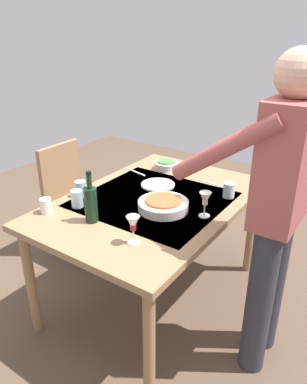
{
  "coord_description": "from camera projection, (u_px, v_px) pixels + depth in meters",
  "views": [
    {
      "loc": [
        1.72,
        1.17,
        1.76
      ],
      "look_at": [
        0.0,
        0.0,
        0.81
      ],
      "focal_mm": 34.29,
      "sensor_mm": 36.0,
      "label": 1
    }
  ],
  "objects": [
    {
      "name": "wine_glass_left",
      "position": [
        133.0,
        225.0,
        1.8
      ],
      "size": [
        0.07,
        0.07,
        0.15
      ],
      "color": "white",
      "rests_on": "dining_table"
    },
    {
      "name": "side_bowl_salad",
      "position": [
        166.0,
        165.0,
        2.78
      ],
      "size": [
        0.18,
        0.18,
        0.07
      ],
      "color": "silver",
      "rests_on": "dining_table"
    },
    {
      "name": "wine_bottle",
      "position": [
        91.0,
        203.0,
        2.0
      ],
      "size": [
        0.07,
        0.07,
        0.3
      ],
      "color": "black",
      "rests_on": "dining_table"
    },
    {
      "name": "wine_glass_right",
      "position": [
        205.0,
        200.0,
        2.06
      ],
      "size": [
        0.07,
        0.07,
        0.15
      ],
      "color": "white",
      "rests_on": "dining_table"
    },
    {
      "name": "water_cup_far_left",
      "position": [
        46.0,
        206.0,
        2.12
      ],
      "size": [
        0.07,
        0.07,
        0.09
      ],
      "primitive_type": "cylinder",
      "color": "silver",
      "rests_on": "dining_table"
    },
    {
      "name": "dining_table",
      "position": [
        154.0,
        210.0,
        2.34
      ],
      "size": [
        1.48,
        1.01,
        0.76
      ],
      "color": "#93704C",
      "rests_on": "ground_plane"
    },
    {
      "name": "ground_plane",
      "position": [
        154.0,
        295.0,
        2.62
      ],
      "size": [
        6.0,
        6.0,
        0.0
      ],
      "primitive_type": "plane",
      "color": "brown"
    },
    {
      "name": "water_cup_near_left",
      "position": [
        229.0,
        190.0,
        2.32
      ],
      "size": [
        0.07,
        0.07,
        0.1
      ],
      "primitive_type": "cylinder",
      "color": "silver",
      "rests_on": "dining_table"
    },
    {
      "name": "chair_near",
      "position": [
        71.0,
        193.0,
        2.95
      ],
      "size": [
        0.4,
        0.4,
        0.91
      ],
      "color": "brown",
      "rests_on": "ground_plane"
    },
    {
      "name": "table_knife",
      "position": [
        212.0,
        183.0,
        2.53
      ],
      "size": [
        0.06,
        0.2,
        0.0
      ],
      "primitive_type": "cube",
      "rotation": [
        0.0,
        0.0,
        -0.22
      ],
      "color": "silver",
      "rests_on": "dining_table"
    },
    {
      "name": "table_fork",
      "position": [
        137.0,
        172.0,
        2.72
      ],
      "size": [
        0.06,
        0.18,
        0.0
      ],
      "primitive_type": "cube",
      "rotation": [
        0.0,
        0.0,
        -0.23
      ],
      "color": "silver",
      "rests_on": "dining_table"
    },
    {
      "name": "dinner_plate_near",
      "position": [
        158.0,
        185.0,
        2.5
      ],
      "size": [
        0.23,
        0.23,
        0.01
      ],
      "primitive_type": "cylinder",
      "color": "silver",
      "rests_on": "dining_table"
    },
    {
      "name": "serving_bowl_pasta",
      "position": [
        163.0,
        205.0,
        2.16
      ],
      "size": [
        0.3,
        0.3,
        0.07
      ],
      "color": "silver",
      "rests_on": "dining_table"
    },
    {
      "name": "person_server",
      "position": [
        275.0,
        205.0,
        1.78
      ],
      "size": [
        0.42,
        0.61,
        1.69
      ],
      "color": "#2D2D38",
      "rests_on": "ground_plane"
    },
    {
      "name": "water_cup_far_right",
      "position": [
        77.0,
        199.0,
        2.19
      ],
      "size": [
        0.07,
        0.07,
        0.11
      ],
      "primitive_type": "cylinder",
      "color": "silver",
      "rests_on": "dining_table"
    },
    {
      "name": "water_cup_near_right",
      "position": [
        81.0,
        189.0,
        2.33
      ],
      "size": [
        0.07,
        0.07,
        0.1
      ],
      "primitive_type": "cylinder",
      "color": "silver",
      "rests_on": "dining_table"
    }
  ]
}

